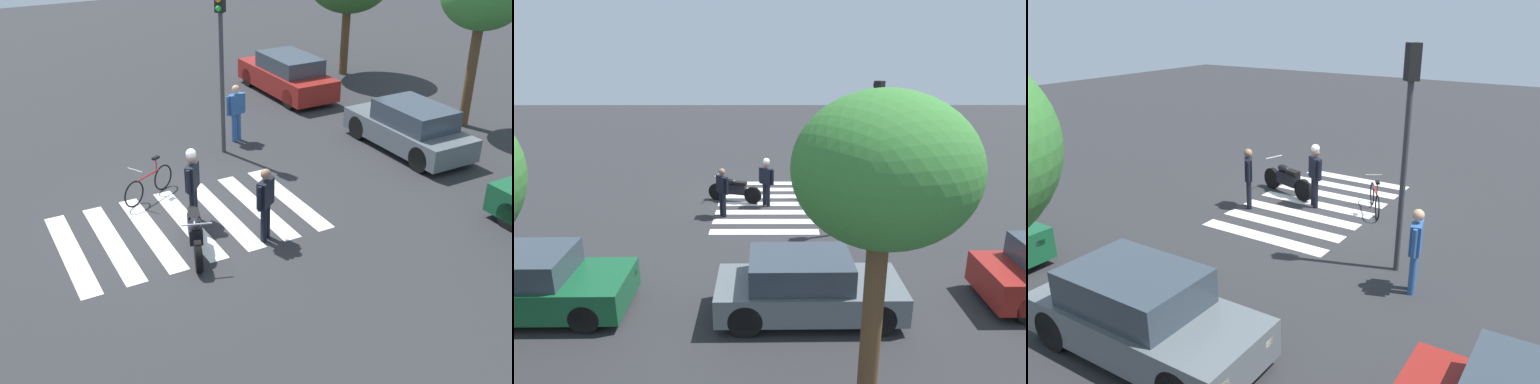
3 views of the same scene
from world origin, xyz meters
TOP-DOWN VIEW (x-y plane):
  - ground_plane at (0.00, 0.00)m, footprint 60.00×60.00m
  - police_motorcycle at (1.15, -0.29)m, footprint 2.06×0.91m
  - leaning_bicycle at (-1.66, -0.34)m, footprint 0.93×1.55m
  - officer_on_foot at (-0.06, 0.19)m, footprint 0.55×0.47m
  - officer_by_motorcycle at (1.45, 1.25)m, footprint 0.45×0.57m
  - pedestrian_bystander at (-3.99, 3.26)m, footprint 0.30×0.68m
  - crosswalk_stripes at (0.00, -0.00)m, footprint 3.52×5.85m
  - car_maroon_wagon at (-7.18, 6.93)m, footprint 4.43×1.80m
  - car_grey_coupe at (-0.97, 7.40)m, footprint 4.04×1.74m
  - traffic_light_pole at (-3.39, 2.53)m, footprint 0.34×0.34m

SIDE VIEW (x-z plane):
  - ground_plane at x=0.00m, z-range 0.00..0.00m
  - crosswalk_stripes at x=0.00m, z-range 0.00..0.01m
  - leaning_bicycle at x=-1.66m, z-range -0.12..0.87m
  - police_motorcycle at x=1.15m, z-range -0.06..0.98m
  - car_grey_coupe at x=-0.97m, z-range -0.03..1.40m
  - car_maroon_wagon at x=-7.18m, z-range -0.03..1.46m
  - officer_by_motorcycle at x=1.45m, z-range 0.13..1.84m
  - pedestrian_bystander at x=-3.99m, z-range 0.13..1.89m
  - officer_on_foot at x=-0.06m, z-range 0.15..1.97m
  - traffic_light_pole at x=-3.39m, z-range 0.77..5.48m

